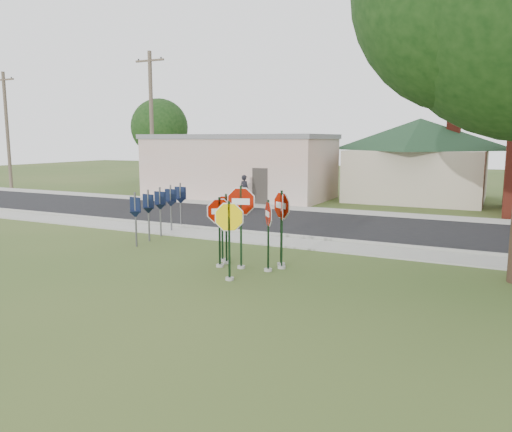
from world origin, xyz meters
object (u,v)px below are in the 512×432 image
at_px(stop_sign_left, 219,223).
at_px(pedestrian, 245,190).
at_px(stop_sign_center, 241,214).
at_px(stop_sign_yellow, 229,230).
at_px(utility_pole_near, 152,123).

relative_size(stop_sign_left, pedestrian, 1.28).
relative_size(stop_sign_center, stop_sign_left, 1.16).
distance_m(stop_sign_center, stop_sign_yellow, 1.33).
bearing_deg(stop_sign_left, utility_pole_near, 133.60).
xyz_separation_m(stop_sign_left, utility_pole_near, (-13.22, 13.88, 3.59)).
distance_m(stop_sign_center, pedestrian, 14.26).
bearing_deg(stop_sign_left, stop_sign_yellow, -49.46).
height_order(stop_sign_yellow, stop_sign_left, stop_sign_yellow).
height_order(stop_sign_center, stop_sign_left, stop_sign_center).
height_order(stop_sign_yellow, utility_pole_near, utility_pole_near).
xyz_separation_m(stop_sign_center, pedestrian, (-6.47, 12.68, -0.72)).
relative_size(stop_sign_center, utility_pole_near, 0.28).
relative_size(stop_sign_yellow, pedestrian, 1.32).
height_order(stop_sign_yellow, pedestrian, stop_sign_yellow).
height_order(stop_sign_center, stop_sign_yellow, stop_sign_center).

